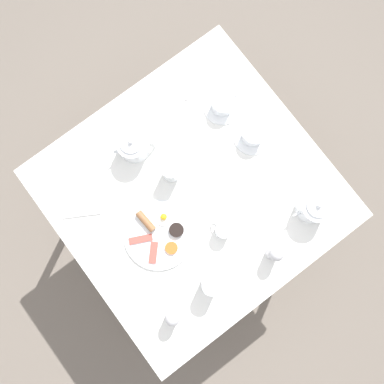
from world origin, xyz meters
name	(u,v)px	position (x,y,z in m)	size (l,w,h in m)	color
ground_plane	(192,208)	(0.00, 0.00, 0.00)	(8.00, 8.00, 0.00)	#70665B
table	(192,195)	(0.00, 0.00, 0.69)	(0.99, 1.02, 0.76)	white
breakfast_plate	(159,233)	(-0.05, 0.20, 0.77)	(0.27, 0.27, 0.04)	white
teapot_near	(314,207)	(-0.33, -0.33, 0.81)	(0.12, 0.20, 0.12)	white
teapot_far	(133,146)	(0.28, 0.07, 0.81)	(0.12, 0.20, 0.12)	white
teacup_with_saucer_left	(223,105)	(0.20, -0.30, 0.79)	(0.15, 0.15, 0.06)	white
teacup_with_saucer_right	(253,135)	(0.03, -0.33, 0.79)	(0.15, 0.15, 0.06)	white
water_glass_tall	(171,171)	(0.11, 0.02, 0.82)	(0.07, 0.07, 0.11)	white
water_glass_short	(211,284)	(-0.32, 0.15, 0.82)	(0.07, 0.07, 0.11)	white
creamer_jug	(223,230)	(-0.19, -0.01, 0.79)	(0.09, 0.06, 0.06)	white
pepper_grinder	(275,254)	(-0.37, -0.10, 0.82)	(0.05, 0.05, 0.11)	#BCBCC1
salt_grinder	(173,317)	(-0.33, 0.33, 0.82)	(0.05, 0.05, 0.11)	#BCBCC1
napkin_folded	(81,203)	(0.23, 0.37, 0.77)	(0.16, 0.18, 0.01)	white
fork_by_plate	(187,80)	(0.38, -0.26, 0.76)	(0.14, 0.12, 0.00)	silver
knife_by_plate	(212,184)	(-0.02, -0.08, 0.76)	(0.04, 0.20, 0.00)	silver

